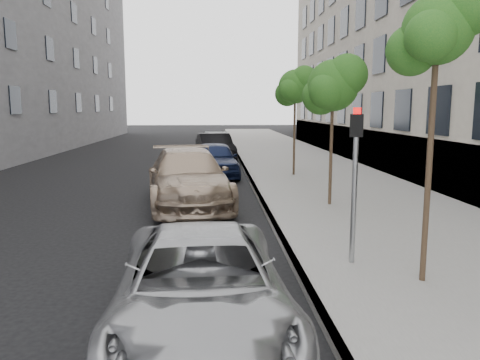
{
  "coord_description": "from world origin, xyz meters",
  "views": [
    {
      "loc": [
        -0.41,
        -6.05,
        3.1
      ],
      "look_at": [
        0.19,
        4.25,
        1.5
      ],
      "focal_mm": 35.0,
      "sensor_mm": 36.0,
      "label": 1
    }
  ],
  "objects": [
    {
      "name": "sidewalk",
      "position": [
        4.3,
        24.0,
        0.07
      ],
      "size": [
        6.4,
        72.0,
        0.14
      ],
      "primitive_type": "cube",
      "color": "gray",
      "rests_on": "ground"
    },
    {
      "name": "ground",
      "position": [
        0.0,
        0.0,
        0.0
      ],
      "size": [
        160.0,
        160.0,
        0.0
      ],
      "primitive_type": "plane",
      "color": "black",
      "rests_on": "ground"
    },
    {
      "name": "sedan_rear",
      "position": [
        -0.1,
        26.26,
        0.71
      ],
      "size": [
        2.07,
        4.94,
        1.42
      ],
      "primitive_type": "imported",
      "rotation": [
        0.0,
        0.0,
        0.02
      ],
      "color": "#B2B6BB",
      "rests_on": "ground"
    },
    {
      "name": "curb",
      "position": [
        1.18,
        24.0,
        0.07
      ],
      "size": [
        0.15,
        72.0,
        0.14
      ],
      "primitive_type": "cube",
      "color": "#9E9B93",
      "rests_on": "ground"
    },
    {
      "name": "tree_far",
      "position": [
        3.23,
        14.5,
        4.01
      ],
      "size": [
        1.79,
        1.59,
        4.76
      ],
      "color": "#38281C",
      "rests_on": "sidewalk"
    },
    {
      "name": "suv",
      "position": [
        -1.23,
        8.92,
        0.88
      ],
      "size": [
        3.28,
        6.35,
        1.76
      ],
      "primitive_type": "imported",
      "rotation": [
        0.0,
        0.0,
        0.14
      ],
      "color": "tan",
      "rests_on": "ground"
    },
    {
      "name": "sedan_blue",
      "position": [
        -0.31,
        15.03,
        0.79
      ],
      "size": [
        2.27,
        4.78,
        1.58
      ],
      "primitive_type": "imported",
      "rotation": [
        0.0,
        0.0,
        0.09
      ],
      "color": "#101837",
      "rests_on": "ground"
    },
    {
      "name": "sedan_black",
      "position": [
        -0.28,
        20.71,
        0.82
      ],
      "size": [
        2.43,
        5.17,
        1.64
      ],
      "primitive_type": "imported",
      "rotation": [
        0.0,
        0.0,
        0.14
      ],
      "color": "black",
      "rests_on": "ground"
    },
    {
      "name": "minivan",
      "position": [
        -0.58,
        0.02,
        0.7
      ],
      "size": [
        2.55,
        5.13,
        1.4
      ],
      "primitive_type": "imported",
      "rotation": [
        0.0,
        0.0,
        0.05
      ],
      "color": "#A2A4A7",
      "rests_on": "ground"
    },
    {
      "name": "signal_pole",
      "position": [
        2.26,
        2.52,
        2.0
      ],
      "size": [
        0.29,
        0.25,
        2.96
      ],
      "rotation": [
        0.0,
        0.0,
        -0.34
      ],
      "color": "#939699",
      "rests_on": "sidewalk"
    },
    {
      "name": "tree_near",
      "position": [
        3.23,
        1.5,
        4.32
      ],
      "size": [
        1.52,
        1.32,
        4.95
      ],
      "color": "#38281C",
      "rests_on": "sidewalk"
    },
    {
      "name": "tree_mid",
      "position": [
        3.23,
        8.0,
        3.76
      ],
      "size": [
        1.84,
        1.64,
        4.53
      ],
      "color": "#38281C",
      "rests_on": "sidewalk"
    }
  ]
}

